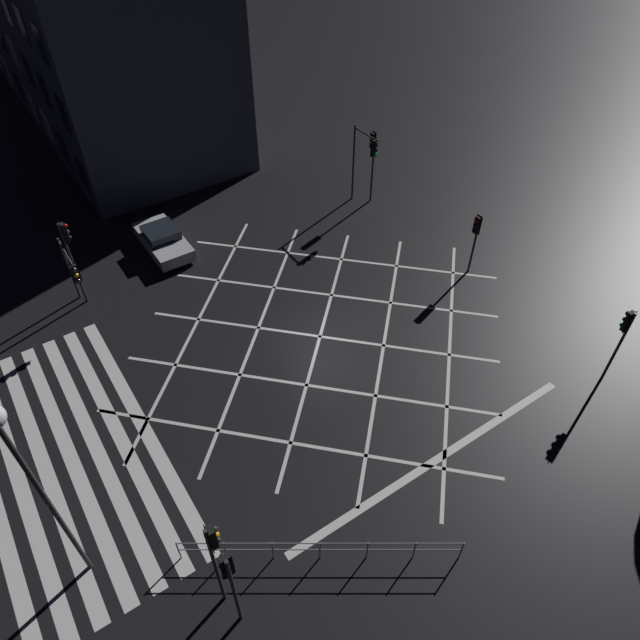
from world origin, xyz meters
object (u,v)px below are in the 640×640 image
traffic_light_se_cross (214,551)px  traffic_light_nw_main (365,153)px  traffic_light_sw_main (72,270)px  traffic_light_median_north (476,233)px  traffic_light_sw_cross (69,247)px  waiting_car (163,240)px  traffic_light_ne_main (623,332)px  traffic_light_se_main (229,576)px  traffic_light_nw_cross (372,153)px  street_lamp_west (19,458)px

traffic_light_se_cross → traffic_light_nw_main: bearing=42.6°
traffic_light_sw_main → traffic_light_se_cross: bearing=-1.7°
traffic_light_median_north → traffic_light_nw_main: size_ratio=0.74×
traffic_light_median_north → traffic_light_sw_cross: size_ratio=0.76×
waiting_car → traffic_light_ne_main: bearing=32.3°
traffic_light_se_main → traffic_light_nw_main: bearing=-46.0°
traffic_light_sw_cross → waiting_car: bearing=21.1°
traffic_light_nw_cross → traffic_light_se_cross: size_ratio=0.98×
waiting_car → traffic_light_sw_main: bearing=-62.4°
traffic_light_sw_cross → traffic_light_ne_main: size_ratio=1.19×
traffic_light_ne_main → traffic_light_nw_main: size_ratio=0.81×
traffic_light_sw_main → waiting_car: bearing=117.6°
traffic_light_sw_cross → traffic_light_nw_main: (0.64, 15.62, 0.18)m
traffic_light_median_north → waiting_car: 15.67m
traffic_light_median_north → traffic_light_ne_main: 8.05m
traffic_light_nw_main → street_lamp_west: street_lamp_west is taller
traffic_light_sw_main → waiting_car: 5.78m
traffic_light_median_north → traffic_light_sw_main: traffic_light_sw_main is taller
traffic_light_se_cross → traffic_light_median_north: bearing=23.1°
traffic_light_ne_main → traffic_light_se_cross: bearing=87.4°
traffic_light_sw_cross → traffic_light_se_cross: size_ratio=1.00×
traffic_light_nw_cross → traffic_light_sw_main: size_ratio=1.25×
traffic_light_nw_cross → traffic_light_ne_main: traffic_light_nw_cross is taller
traffic_light_sw_cross → traffic_light_se_main: traffic_light_sw_cross is taller
traffic_light_ne_main → traffic_light_se_cross: 16.83m
street_lamp_west → traffic_light_se_cross: bearing=44.7°
traffic_light_nw_main → traffic_light_sw_main: bearing=-89.6°
traffic_light_nw_cross → traffic_light_nw_main: size_ratio=0.94×
traffic_light_se_cross → waiting_car: (-17.44, 5.29, -2.51)m
traffic_light_se_main → traffic_light_median_north: bearing=-64.9°
traffic_light_sw_cross → traffic_light_sw_main: bearing=-109.7°
traffic_light_se_cross → traffic_light_sw_main: 14.93m
traffic_light_se_cross → traffic_light_ne_main: bearing=-2.6°
traffic_light_ne_main → traffic_light_nw_main: traffic_light_nw_main is taller
traffic_light_median_north → traffic_light_ne_main: (8.04, -0.27, 0.24)m
traffic_light_median_north → waiting_car: (-10.16, -11.79, -1.78)m
traffic_light_sw_cross → traffic_light_ne_main: 23.01m
traffic_light_sw_cross → traffic_light_sw_main: traffic_light_sw_cross is taller
traffic_light_se_cross → traffic_light_nw_main: size_ratio=0.96×
traffic_light_median_north → traffic_light_se_cross: bearing=23.1°
traffic_light_sw_cross → traffic_light_nw_cross: (0.48, 16.29, -0.07)m
traffic_light_ne_main → street_lamp_west: 20.68m
traffic_light_ne_main → traffic_light_se_cross: (-0.77, -16.81, 0.49)m
traffic_light_ne_main → traffic_light_se_main: traffic_light_se_main is taller
traffic_light_median_north → waiting_car: size_ratio=0.82×
traffic_light_se_main → traffic_light_nw_main: (-15.72, 16.28, 0.49)m
street_lamp_west → traffic_light_nw_main: bearing=121.3°
traffic_light_ne_main → street_lamp_west: bearing=78.8°
traffic_light_nw_main → traffic_light_se_main: bearing=-46.0°
traffic_light_median_north → street_lamp_west: size_ratio=0.41×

